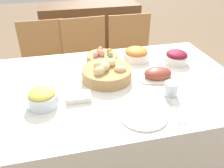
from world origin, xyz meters
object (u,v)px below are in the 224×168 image
pineapple_bowl (43,98)px  fork (115,120)px  beet_salad_bowl (176,57)px  dinner_plate (144,115)px  chair_far_left (46,67)px  butter_dish (79,97)px  knife (170,112)px  chair_far_right (132,58)px  egg_basket (102,56)px  sideboard (90,39)px  bread_basket (107,73)px  drinking_cup (171,89)px  chair_far_center (88,63)px  ham_platter (157,74)px  spoon (176,111)px  carrot_bowl (136,54)px

pineapple_bowl → fork: bearing=-31.7°
beet_salad_bowl → dinner_plate: 0.66m
chair_far_left → butter_dish: (0.21, -0.98, 0.28)m
pineapple_bowl → knife: size_ratio=0.81×
chair_far_right → egg_basket: chair_far_right is taller
sideboard → fork: sideboard is taller
fork → butter_dish: size_ratio=1.49×
bread_basket → drinking_cup: bearing=-39.8°
pineapple_bowl → chair_far_right: bearing=50.9°
sideboard → chair_far_left: bearing=-123.8°
chair_far_center → sideboard: bearing=75.9°
chair_far_right → butter_dish: bearing=-121.9°
sideboard → drinking_cup: size_ratio=15.08×
sideboard → bread_basket: (-0.13, -1.60, 0.38)m
pineapple_bowl → egg_basket: bearing=49.7°
drinking_cup → knife: bearing=-114.4°
ham_platter → dinner_plate: (-0.21, -0.35, -0.02)m
bread_basket → knife: bread_basket is taller
ham_platter → knife: size_ratio=1.35×
chair_far_right → butter_dish: size_ratio=6.74×
ham_platter → butter_dish: size_ratio=2.01×
egg_basket → bread_basket: bearing=-95.2°
bread_basket → butter_dish: bread_basket is taller
chair_far_right → beet_salad_bowl: chair_far_right is taller
beet_salad_bowl → drinking_cup: (-0.21, -0.36, -0.00)m
bread_basket → egg_basket: 0.29m
chair_far_center → sideboard: size_ratio=0.77×
ham_platter → beet_salad_bowl: 0.26m
fork → pineapple_bowl: bearing=148.1°
fork → beet_salad_bowl: bearing=41.8°
beet_salad_bowl → spoon: (-0.25, -0.51, -0.04)m
egg_basket → carrot_bowl: carrot_bowl is taller
carrot_bowl → butter_dish: size_ratio=1.40×
chair_far_center → pineapple_bowl: size_ratio=5.63×
bread_basket → fork: 0.40m
egg_basket → chair_far_left: bearing=130.4°
knife → pineapple_bowl: bearing=161.4°
beet_salad_bowl → fork: 0.76m
chair_far_right → fork: bearing=-111.1°
dinner_plate → fork: (-0.14, 0.00, -0.00)m
egg_basket → fork: bearing=-96.2°
chair_far_left → spoon: chair_far_left is taller
ham_platter → dinner_plate: bearing=-121.8°
carrot_bowl → dinner_plate: size_ratio=0.79×
carrot_bowl → pineapple_bowl: bearing=-147.1°
carrot_bowl → beet_salad_bowl: (0.25, -0.11, -0.00)m
knife → drinking_cup: (0.06, 0.14, 0.04)m
egg_basket → chair_far_right: bearing=52.2°
chair_far_right → ham_platter: size_ratio=3.36×
beet_salad_bowl → ham_platter: bearing=-142.1°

